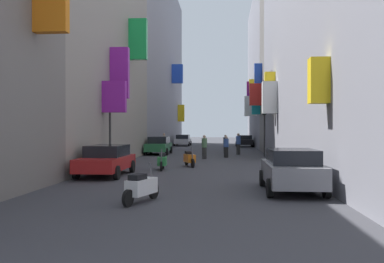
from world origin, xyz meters
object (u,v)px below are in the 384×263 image
parked_car_red (107,160)px  traffic_light_near_corner (110,115)px  pedestrian_mid_street (238,144)px  scooter_white (141,187)px  parked_car_black (244,141)px  scooter_green (162,161)px  pedestrian_near_left (164,142)px  parked_car_green (159,145)px  pedestrian_near_right (225,144)px  scooter_orange (189,158)px  pedestrian_crossing (226,147)px  pedestrian_far_away (204,147)px  parked_car_grey (292,169)px  parked_car_silver (183,140)px  traffic_light_far_corner (264,121)px

parked_car_red → traffic_light_near_corner: bearing=103.3°
parked_car_red → pedestrian_mid_street: 17.05m
scooter_white → parked_car_black: bearing=82.7°
scooter_green → pedestrian_near_left: bearing=98.1°
parked_car_green → parked_car_red: parked_car_green is taller
parked_car_black → pedestrian_near_right: bearing=-99.8°
pedestrian_near_right → parked_car_red: bearing=-107.5°
scooter_orange → pedestrian_near_left: pedestrian_near_left is taller
parked_car_black → scooter_orange: parked_car_black is taller
parked_car_red → scooter_orange: (3.39, 4.84, -0.27)m
parked_car_green → pedestrian_crossing: pedestrian_crossing is taller
scooter_orange → pedestrian_crossing: (2.10, 7.35, 0.33)m
pedestrian_mid_street → parked_car_black: bearing=85.3°
pedestrian_near_left → pedestrian_mid_street: 8.70m
pedestrian_far_away → pedestrian_mid_street: bearing=62.9°
pedestrian_far_away → pedestrian_near_right: bearing=77.1°
pedestrian_near_left → pedestrian_mid_street: size_ratio=0.97×
pedestrian_crossing → pedestrian_far_away: (-1.54, -1.45, 0.04)m
parked_car_black → pedestrian_near_right: 13.30m
pedestrian_near_right → parked_car_grey: bearing=-84.2°
parked_car_black → pedestrian_mid_street: 14.73m
parked_car_silver → pedestrian_near_right: pedestrian_near_right is taller
pedestrian_mid_street → scooter_orange: bearing=-106.0°
pedestrian_mid_street → traffic_light_near_corner: 14.60m
pedestrian_near_left → traffic_light_far_corner: traffic_light_far_corner is taller
scooter_white → traffic_light_far_corner: (5.45, 20.06, 2.25)m
parked_car_red → parked_car_silver: bearing=89.8°
parked_car_green → pedestrian_crossing: size_ratio=2.57×
scooter_green → scooter_orange: bearing=58.0°
scooter_green → scooter_white: bearing=-85.0°
scooter_white → pedestrian_crossing: pedestrian_crossing is taller
pedestrian_crossing → traffic_light_far_corner: bearing=22.1°
scooter_green → pedestrian_far_away: pedestrian_far_away is taller
pedestrian_near_left → pedestrian_near_right: 6.94m
parked_car_grey → pedestrian_crossing: (-2.17, 16.45, 0.03)m
parked_car_grey → scooter_white: 5.28m
pedestrian_mid_street → traffic_light_near_corner: traffic_light_near_corner is taller
parked_car_silver → traffic_light_near_corner: (-0.91, -29.74, 2.17)m
scooter_green → traffic_light_far_corner: size_ratio=0.46×
parked_car_silver → traffic_light_near_corner: size_ratio=0.97×
pedestrian_near_right → pedestrian_far_away: (-1.51, -6.58, 0.04)m
scooter_white → traffic_light_far_corner: bearing=74.8°
scooter_white → scooter_green: bearing=95.0°
traffic_light_near_corner → traffic_light_far_corner: 13.68m
parked_car_silver → pedestrian_near_right: (5.32, -15.68, 0.07)m
pedestrian_crossing → pedestrian_far_away: bearing=-136.9°
parked_car_red → scooter_orange: 5.92m
pedestrian_near_left → scooter_orange: bearing=-76.6°
parked_car_green → parked_car_silver: 17.35m
pedestrian_far_away → traffic_light_far_corner: size_ratio=0.43×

